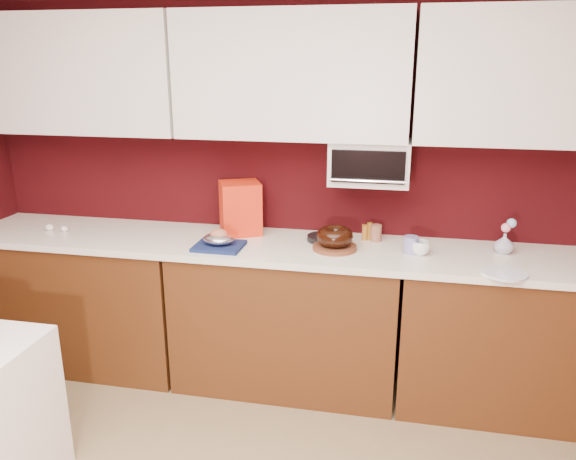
% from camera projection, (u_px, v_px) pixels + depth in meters
% --- Properties ---
extents(wall_back, '(4.00, 0.02, 2.50)m').
position_uv_depth(wall_back, '(297.00, 175.00, 3.46)').
color(wall_back, '#35070A').
rests_on(wall_back, floor).
extents(base_cabinet_left, '(1.31, 0.58, 0.86)m').
position_uv_depth(base_cabinet_left, '(88.00, 300.00, 3.67)').
color(base_cabinet_left, '#532A10').
rests_on(base_cabinet_left, floor).
extents(base_cabinet_center, '(1.31, 0.58, 0.86)m').
position_uv_depth(base_cabinet_center, '(287.00, 318.00, 3.41)').
color(base_cabinet_center, '#532A10').
rests_on(base_cabinet_center, floor).
extents(base_cabinet_right, '(1.31, 0.58, 0.86)m').
position_uv_depth(base_cabinet_right, '(519.00, 339.00, 3.16)').
color(base_cabinet_right, '#532A10').
rests_on(base_cabinet_right, floor).
extents(countertop, '(4.00, 0.62, 0.04)m').
position_uv_depth(countertop, '(287.00, 248.00, 3.28)').
color(countertop, white).
rests_on(countertop, base_cabinet_center).
extents(upper_cabinet_left, '(1.31, 0.33, 0.70)m').
position_uv_depth(upper_cabinet_left, '(76.00, 74.00, 3.39)').
color(upper_cabinet_left, white).
rests_on(upper_cabinet_left, wall_back).
extents(upper_cabinet_center, '(1.31, 0.33, 0.70)m').
position_uv_depth(upper_cabinet_center, '(292.00, 75.00, 3.13)').
color(upper_cabinet_center, white).
rests_on(upper_cabinet_center, wall_back).
extents(upper_cabinet_right, '(1.31, 0.33, 0.70)m').
position_uv_depth(upper_cabinet_right, '(547.00, 77.00, 2.88)').
color(upper_cabinet_right, white).
rests_on(upper_cabinet_right, wall_back).
extents(toaster_oven, '(0.45, 0.30, 0.25)m').
position_uv_depth(toaster_oven, '(370.00, 162.00, 3.20)').
color(toaster_oven, white).
rests_on(toaster_oven, upper_cabinet_center).
extents(toaster_oven_door, '(0.40, 0.02, 0.18)m').
position_uv_depth(toaster_oven_door, '(368.00, 167.00, 3.05)').
color(toaster_oven_door, black).
rests_on(toaster_oven_door, toaster_oven).
extents(toaster_oven_handle, '(0.42, 0.02, 0.02)m').
position_uv_depth(toaster_oven_handle, '(367.00, 181.00, 3.06)').
color(toaster_oven_handle, silver).
rests_on(toaster_oven_handle, toaster_oven).
extents(cake_base, '(0.33, 0.33, 0.02)m').
position_uv_depth(cake_base, '(335.00, 247.00, 3.19)').
color(cake_base, brown).
rests_on(cake_base, countertop).
extents(bundt_cake, '(0.26, 0.26, 0.08)m').
position_uv_depth(bundt_cake, '(335.00, 236.00, 3.17)').
color(bundt_cake, black).
rests_on(bundt_cake, cake_base).
extents(navy_towel, '(0.27, 0.23, 0.02)m').
position_uv_depth(navy_towel, '(219.00, 246.00, 3.22)').
color(navy_towel, navy).
rests_on(navy_towel, countertop).
extents(foil_ham_nest, '(0.21, 0.19, 0.07)m').
position_uv_depth(foil_ham_nest, '(219.00, 239.00, 3.20)').
color(foil_ham_nest, white).
rests_on(foil_ham_nest, navy_towel).
extents(roasted_ham, '(0.11, 0.09, 0.07)m').
position_uv_depth(roasted_ham, '(219.00, 234.00, 3.20)').
color(roasted_ham, '#BD7156').
rests_on(roasted_ham, foil_ham_nest).
extents(pandoro_box, '(0.30, 0.29, 0.32)m').
position_uv_depth(pandoro_box, '(240.00, 208.00, 3.45)').
color(pandoro_box, red).
rests_on(pandoro_box, countertop).
extents(dark_pan, '(0.22, 0.22, 0.03)m').
position_uv_depth(dark_pan, '(323.00, 238.00, 3.34)').
color(dark_pan, black).
rests_on(dark_pan, countertop).
extents(coffee_mug, '(0.12, 0.12, 0.10)m').
position_uv_depth(coffee_mug, '(421.00, 247.00, 3.09)').
color(coffee_mug, white).
rests_on(coffee_mug, countertop).
extents(blue_jar, '(0.08, 0.08, 0.10)m').
position_uv_depth(blue_jar, '(411.00, 245.00, 3.12)').
color(blue_jar, navy).
rests_on(blue_jar, countertop).
extents(flower_vase, '(0.10, 0.10, 0.13)m').
position_uv_depth(flower_vase, '(504.00, 242.00, 3.11)').
color(flower_vase, '#A9ABC0').
rests_on(flower_vase, countertop).
extents(flower_pink, '(0.05, 0.05, 0.05)m').
position_uv_depth(flower_pink, '(506.00, 228.00, 3.09)').
color(flower_pink, pink).
rests_on(flower_pink, flower_vase).
extents(flower_blue, '(0.05, 0.05, 0.05)m').
position_uv_depth(flower_blue, '(512.00, 223.00, 3.09)').
color(flower_blue, '#95CAEF').
rests_on(flower_blue, flower_vase).
extents(china_plate, '(0.28, 0.28, 0.01)m').
position_uv_depth(china_plate, '(504.00, 273.00, 2.82)').
color(china_plate, white).
rests_on(china_plate, countertop).
extents(amber_bottle, '(0.04, 0.04, 0.10)m').
position_uv_depth(amber_bottle, '(365.00, 232.00, 3.34)').
color(amber_bottle, '#9B5B1C').
rests_on(amber_bottle, countertop).
extents(paper_cup, '(0.08, 0.08, 0.10)m').
position_uv_depth(paper_cup, '(376.00, 233.00, 3.33)').
color(paper_cup, brown).
rests_on(paper_cup, countertop).
extents(egg_left, '(0.06, 0.04, 0.04)m').
position_uv_depth(egg_left, '(49.00, 227.00, 3.53)').
color(egg_left, white).
rests_on(egg_left, countertop).
extents(egg_right, '(0.05, 0.04, 0.04)m').
position_uv_depth(egg_right, '(64.00, 229.00, 3.51)').
color(egg_right, silver).
rests_on(egg_right, countertop).
extents(amber_bottle_tall, '(0.04, 0.04, 0.11)m').
position_uv_depth(amber_bottle_tall, '(370.00, 231.00, 3.34)').
color(amber_bottle_tall, brown).
rests_on(amber_bottle_tall, countertop).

